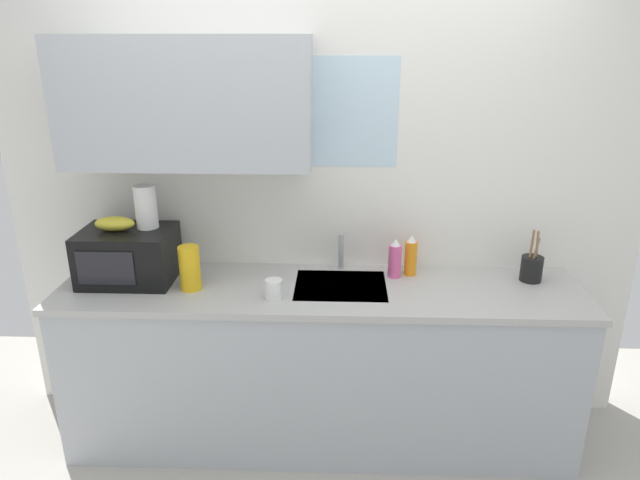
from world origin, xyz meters
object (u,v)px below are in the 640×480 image
(microwave, at_px, (128,255))
(utensil_crock, at_px, (532,268))
(dish_soap_bottle_pink, at_px, (395,259))
(paper_towel_roll, at_px, (146,207))
(cereal_canister, at_px, (190,268))
(banana_bunch, at_px, (115,224))
(mug_white, at_px, (274,289))
(dish_soap_bottle_orange, at_px, (411,256))

(microwave, bearing_deg, utensil_crock, 1.98)
(dish_soap_bottle_pink, bearing_deg, paper_towel_roll, -178.05)
(paper_towel_roll, distance_m, utensil_crock, 1.99)
(microwave, xyz_separation_m, cereal_canister, (0.34, -0.10, -0.02))
(paper_towel_roll, relative_size, cereal_canister, 0.98)
(banana_bunch, height_order, mug_white, banana_bunch)
(microwave, bearing_deg, paper_towel_roll, 27.17)
(paper_towel_roll, relative_size, dish_soap_bottle_pink, 1.05)
(microwave, relative_size, dish_soap_bottle_pink, 2.20)
(banana_bunch, relative_size, dish_soap_bottle_pink, 0.96)
(microwave, bearing_deg, mug_white, -13.83)
(banana_bunch, relative_size, paper_towel_roll, 0.91)
(paper_towel_roll, xyz_separation_m, cereal_canister, (0.24, -0.15, -0.27))
(paper_towel_roll, distance_m, dish_soap_bottle_pink, 1.30)
(banana_bunch, height_order, paper_towel_roll, paper_towel_roll)
(mug_white, bearing_deg, dish_soap_bottle_pink, 25.26)
(cereal_canister, bearing_deg, paper_towel_roll, 147.99)
(paper_towel_roll, distance_m, mug_white, 0.78)
(utensil_crock, bearing_deg, paper_towel_roll, -179.42)
(banana_bunch, relative_size, dish_soap_bottle_orange, 0.92)
(cereal_canister, xyz_separation_m, utensil_crock, (1.72, 0.17, -0.04))
(mug_white, bearing_deg, paper_towel_roll, 160.16)
(dish_soap_bottle_orange, xyz_separation_m, mug_white, (-0.69, -0.32, -0.05))
(cereal_canister, distance_m, utensil_crock, 1.73)
(dish_soap_bottle_orange, xyz_separation_m, utensil_crock, (0.61, -0.06, -0.03))
(dish_soap_bottle_pink, distance_m, dish_soap_bottle_orange, 0.09)
(banana_bunch, height_order, dish_soap_bottle_orange, banana_bunch)
(dish_soap_bottle_pink, bearing_deg, dish_soap_bottle_orange, 21.34)
(paper_towel_roll, height_order, dish_soap_bottle_orange, paper_towel_roll)
(microwave, relative_size, utensil_crock, 1.68)
(banana_bunch, relative_size, utensil_crock, 0.73)
(microwave, distance_m, paper_towel_roll, 0.27)
(dish_soap_bottle_orange, height_order, cereal_canister, cereal_canister)
(mug_white, bearing_deg, banana_bunch, 166.88)
(paper_towel_roll, xyz_separation_m, mug_white, (0.67, -0.24, -0.33))
(dish_soap_bottle_pink, bearing_deg, utensil_crock, -1.91)
(paper_towel_roll, bearing_deg, dish_soap_bottle_pink, 1.95)
(utensil_crock, bearing_deg, cereal_canister, -174.37)
(dish_soap_bottle_pink, relative_size, mug_white, 2.20)
(dish_soap_bottle_pink, relative_size, dish_soap_bottle_orange, 0.96)
(banana_bunch, height_order, cereal_canister, banana_bunch)
(paper_towel_roll, bearing_deg, utensil_crock, 0.58)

